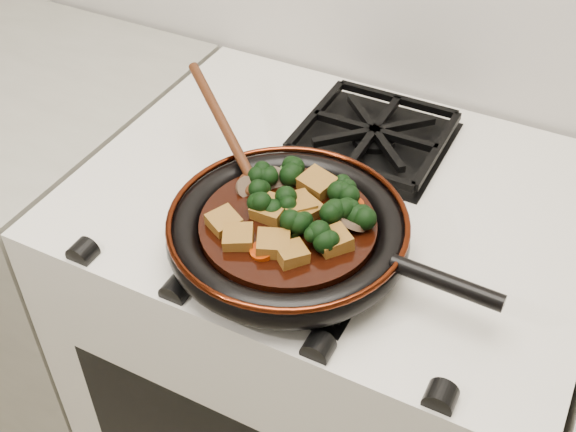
% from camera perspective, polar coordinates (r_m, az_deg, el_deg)
% --- Properties ---
extents(stove, '(0.76, 0.60, 0.90)m').
position_cam_1_polar(stove, '(1.41, 3.10, -12.27)').
color(stove, silver).
rests_on(stove, ground).
extents(burner_grate_front, '(0.23, 0.23, 0.03)m').
position_cam_1_polar(burner_grate_front, '(0.97, 0.62, -2.15)').
color(burner_grate_front, black).
rests_on(burner_grate_front, stove).
extents(burner_grate_back, '(0.23, 0.23, 0.03)m').
position_cam_1_polar(burner_grate_back, '(1.17, 6.81, 6.35)').
color(burner_grate_back, black).
rests_on(burner_grate_back, stove).
extents(skillet, '(0.45, 0.32, 0.05)m').
position_cam_1_polar(skillet, '(0.94, 0.12, -1.22)').
color(skillet, black).
rests_on(skillet, burner_grate_front).
extents(braising_sauce, '(0.23, 0.23, 0.02)m').
position_cam_1_polar(braising_sauce, '(0.94, 0.00, -0.95)').
color(braising_sauce, black).
rests_on(braising_sauce, skillet).
extents(tofu_cube_0, '(0.05, 0.05, 0.03)m').
position_cam_1_polar(tofu_cube_0, '(0.93, -5.09, -0.51)').
color(tofu_cube_0, brown).
rests_on(tofu_cube_0, braising_sauce).
extents(tofu_cube_1, '(0.05, 0.05, 0.02)m').
position_cam_1_polar(tofu_cube_1, '(0.88, 0.29, -3.05)').
color(tofu_cube_1, brown).
rests_on(tofu_cube_1, braising_sauce).
extents(tofu_cube_2, '(0.05, 0.05, 0.02)m').
position_cam_1_polar(tofu_cube_2, '(0.89, -1.19, -2.27)').
color(tofu_cube_2, brown).
rests_on(tofu_cube_2, braising_sauce).
extents(tofu_cube_3, '(0.06, 0.06, 0.03)m').
position_cam_1_polar(tofu_cube_3, '(0.94, 0.68, 0.69)').
color(tofu_cube_3, brown).
rests_on(tofu_cube_3, braising_sauce).
extents(tofu_cube_4, '(0.06, 0.06, 0.03)m').
position_cam_1_polar(tofu_cube_4, '(0.90, 3.60, -2.01)').
color(tofu_cube_4, brown).
rests_on(tofu_cube_4, braising_sauce).
extents(tofu_cube_5, '(0.05, 0.05, 0.02)m').
position_cam_1_polar(tofu_cube_5, '(0.90, -3.95, -1.75)').
color(tofu_cube_5, brown).
rests_on(tofu_cube_5, braising_sauce).
extents(tofu_cube_6, '(0.05, 0.05, 0.03)m').
position_cam_1_polar(tofu_cube_6, '(0.98, 2.33, 2.50)').
color(tofu_cube_6, brown).
rests_on(tofu_cube_6, braising_sauce).
extents(tofu_cube_7, '(0.06, 0.06, 0.03)m').
position_cam_1_polar(tofu_cube_7, '(0.94, 1.12, 0.47)').
color(tofu_cube_7, brown).
rests_on(tofu_cube_7, braising_sauce).
extents(tofu_cube_8, '(0.04, 0.05, 0.03)m').
position_cam_1_polar(tofu_cube_8, '(0.94, -1.34, 0.47)').
color(tofu_cube_8, brown).
rests_on(tofu_cube_8, braising_sauce).
extents(broccoli_floret_0, '(0.08, 0.07, 0.06)m').
position_cam_1_polar(broccoli_floret_0, '(0.94, -0.27, 0.59)').
color(broccoli_floret_0, black).
rests_on(broccoli_floret_0, braising_sauce).
extents(broccoli_floret_1, '(0.08, 0.08, 0.08)m').
position_cam_1_polar(broccoli_floret_1, '(0.93, 5.62, -0.00)').
color(broccoli_floret_1, black).
rests_on(broccoli_floret_1, braising_sauce).
extents(broccoli_floret_2, '(0.08, 0.08, 0.07)m').
position_cam_1_polar(broccoli_floret_2, '(0.97, 4.65, 1.89)').
color(broccoli_floret_2, black).
rests_on(broccoli_floret_2, braising_sauce).
extents(broccoli_floret_3, '(0.09, 0.09, 0.07)m').
position_cam_1_polar(broccoli_floret_3, '(0.89, 2.57, -2.07)').
color(broccoli_floret_3, black).
rests_on(broccoli_floret_3, braising_sauce).
extents(broccoli_floret_4, '(0.08, 0.08, 0.06)m').
position_cam_1_polar(broccoli_floret_4, '(0.95, -2.14, 1.27)').
color(broccoli_floret_4, black).
rests_on(broccoli_floret_4, braising_sauce).
extents(broccoli_floret_5, '(0.08, 0.07, 0.07)m').
position_cam_1_polar(broccoli_floret_5, '(1.00, -0.15, 3.74)').
color(broccoli_floret_5, black).
rests_on(broccoli_floret_5, braising_sauce).
extents(broccoli_floret_6, '(0.07, 0.07, 0.06)m').
position_cam_1_polar(broccoli_floret_6, '(0.91, 0.56, -1.02)').
color(broccoli_floret_6, black).
rests_on(broccoli_floret_6, braising_sauce).
extents(broccoli_floret_7, '(0.07, 0.06, 0.07)m').
position_cam_1_polar(broccoli_floret_7, '(0.93, 4.13, 0.06)').
color(broccoli_floret_7, black).
rests_on(broccoli_floret_7, braising_sauce).
extents(broccoli_floret_8, '(0.07, 0.07, 0.06)m').
position_cam_1_polar(broccoli_floret_8, '(0.99, -1.95, 2.87)').
color(broccoli_floret_8, black).
rests_on(broccoli_floret_8, braising_sauce).
extents(carrot_coin_0, '(0.03, 0.03, 0.02)m').
position_cam_1_polar(carrot_coin_0, '(0.91, 3.54, -1.64)').
color(carrot_coin_0, '#A42C04').
rests_on(carrot_coin_0, braising_sauce).
extents(carrot_coin_1, '(0.03, 0.03, 0.01)m').
position_cam_1_polar(carrot_coin_1, '(0.96, 0.08, 1.36)').
color(carrot_coin_1, '#A42C04').
rests_on(carrot_coin_1, braising_sauce).
extents(carrot_coin_2, '(0.03, 0.03, 0.01)m').
position_cam_1_polar(carrot_coin_2, '(0.96, 5.17, 0.89)').
color(carrot_coin_2, '#A42C04').
rests_on(carrot_coin_2, braising_sauce).
extents(carrot_coin_3, '(0.03, 0.03, 0.01)m').
position_cam_1_polar(carrot_coin_3, '(0.89, -2.07, -2.79)').
color(carrot_coin_3, '#A42C04').
rests_on(carrot_coin_3, braising_sauce).
extents(mushroom_slice_0, '(0.05, 0.05, 0.03)m').
position_cam_1_polar(mushroom_slice_0, '(0.99, -1.17, 2.94)').
color(mushroom_slice_0, brown).
rests_on(mushroom_slice_0, braising_sauce).
extents(mushroom_slice_1, '(0.04, 0.04, 0.03)m').
position_cam_1_polar(mushroom_slice_1, '(0.98, -3.23, 2.26)').
color(mushroom_slice_1, brown).
rests_on(mushroom_slice_1, braising_sauce).
extents(mushroom_slice_2, '(0.04, 0.04, 0.03)m').
position_cam_1_polar(mushroom_slice_2, '(0.93, 5.12, -0.61)').
color(mushroom_slice_2, brown).
rests_on(mushroom_slice_2, braising_sauce).
extents(wooden_spoon, '(0.14, 0.11, 0.24)m').
position_cam_1_polar(wooden_spoon, '(1.03, -4.18, 5.41)').
color(wooden_spoon, '#45200E').
rests_on(wooden_spoon, braising_sauce).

